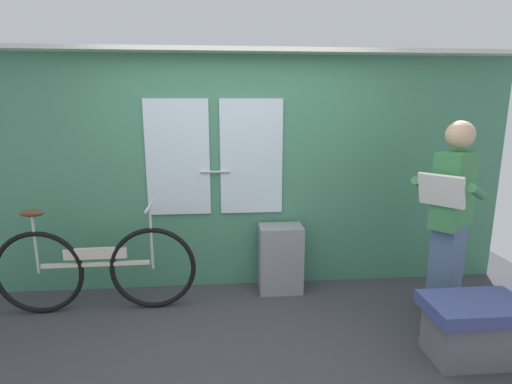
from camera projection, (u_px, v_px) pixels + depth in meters
The scene contains 6 objects.
ground_plane at pixel (244, 362), 2.91m from camera, with size 6.43×4.22×0.04m, color #38383D.
train_door_wall at pixel (235, 168), 3.92m from camera, with size 5.43×0.28×2.30m.
bicycle_near_door at pixel (96, 268), 3.53m from camera, with size 1.73×0.44×0.97m.
passenger_reading_newspaper at pixel (451, 218), 3.32m from camera, with size 0.62×0.60×1.68m.
trash_bin_by_wall at pixel (280, 258), 3.93m from camera, with size 0.42×0.28×0.66m, color gray.
bench_seat_corner at pixel (473, 328), 2.88m from camera, with size 0.70×0.44×0.45m.
Camera 1 is at (-0.14, -2.58, 1.81)m, focal length 28.21 mm.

